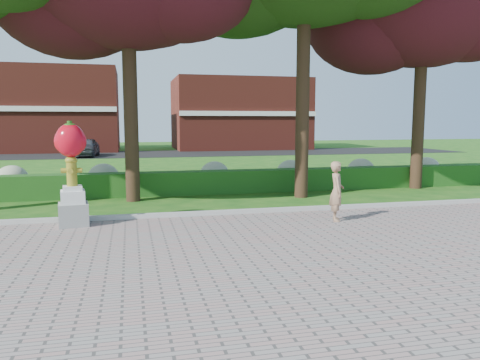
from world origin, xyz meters
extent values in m
plane|color=#165014|center=(0.00, 0.00, 0.00)|extent=(100.00, 100.00, 0.00)
cube|color=gray|center=(0.00, -4.00, 0.02)|extent=(40.00, 14.00, 0.04)
cube|color=#ADADA5|center=(0.00, 3.00, 0.07)|extent=(40.00, 0.18, 0.15)
cube|color=#194D16|center=(0.00, 7.00, 0.40)|extent=(24.00, 0.70, 0.80)
ellipsoid|color=#A4AD84|center=(-6.00, 8.00, 0.55)|extent=(1.10, 1.10, 0.99)
ellipsoid|color=#A4AD84|center=(-3.00, 8.00, 0.55)|extent=(1.10, 1.10, 0.99)
ellipsoid|color=#A4AD84|center=(1.00, 8.00, 0.55)|extent=(1.10, 1.10, 0.99)
ellipsoid|color=#A4AD84|center=(4.00, 8.00, 0.55)|extent=(1.10, 1.10, 0.99)
ellipsoid|color=#A4AD84|center=(7.00, 8.00, 0.55)|extent=(1.10, 1.10, 0.99)
ellipsoid|color=#A4AD84|center=(10.00, 8.00, 0.55)|extent=(1.10, 1.10, 0.99)
cube|color=black|center=(0.00, 28.00, 0.01)|extent=(50.00, 8.00, 0.02)
cube|color=maroon|center=(-10.00, 34.00, 3.50)|extent=(14.00, 8.00, 7.00)
cube|color=maroon|center=(8.00, 34.00, 3.20)|extent=(12.00, 8.00, 6.40)
cylinder|color=black|center=(-2.00, 6.00, 3.08)|extent=(0.44, 0.44, 6.16)
cylinder|color=black|center=(3.50, 5.50, 3.64)|extent=(0.44, 0.44, 7.28)
cylinder|color=black|center=(8.50, 6.50, 2.94)|extent=(0.44, 0.44, 5.88)
ellipsoid|color=black|center=(6.92, 7.34, 6.30)|extent=(5.04, 5.04, 4.03)
ellipsoid|color=black|center=(9.97, 5.87, 6.51)|extent=(4.62, 4.62, 3.70)
cube|color=gray|center=(-3.42, 2.50, 0.31)|extent=(0.76, 0.76, 0.55)
cube|color=silver|center=(-3.42, 2.50, 0.74)|extent=(0.61, 0.61, 0.31)
cube|color=silver|center=(-3.42, 2.50, 0.95)|extent=(0.49, 0.49, 0.11)
cylinder|color=olive|center=(-3.42, 2.50, 1.31)|extent=(0.24, 0.24, 0.61)
ellipsoid|color=olive|center=(-3.42, 2.50, 1.61)|extent=(0.28, 0.28, 0.20)
cylinder|color=olive|center=(-3.59, 2.50, 1.37)|extent=(0.13, 0.12, 0.12)
cylinder|color=olive|center=(-3.24, 2.50, 1.37)|extent=(0.13, 0.12, 0.12)
cylinder|color=olive|center=(-3.42, 2.34, 1.37)|extent=(0.13, 0.13, 0.13)
cylinder|color=olive|center=(-3.42, 2.50, 1.70)|extent=(0.09, 0.09, 0.05)
ellipsoid|color=red|center=(-3.42, 2.50, 2.08)|extent=(0.68, 0.61, 0.79)
ellipsoid|color=red|center=(-3.62, 2.50, 2.06)|extent=(0.34, 0.34, 0.50)
ellipsoid|color=red|center=(-3.22, 2.50, 2.06)|extent=(0.34, 0.34, 0.50)
cylinder|color=#265C15|center=(-3.42, 2.50, 2.47)|extent=(0.11, 0.11, 0.13)
ellipsoid|color=#265C15|center=(-3.42, 2.50, 2.44)|extent=(0.26, 0.26, 0.09)
imported|color=#A37B5D|center=(2.95, 1.56, 0.79)|extent=(0.50, 0.63, 1.50)
imported|color=#3C3E44|center=(-5.16, 26.22, 0.69)|extent=(1.90, 4.05, 1.34)
camera|label=1|loc=(-2.06, -9.13, 2.52)|focal=35.00mm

